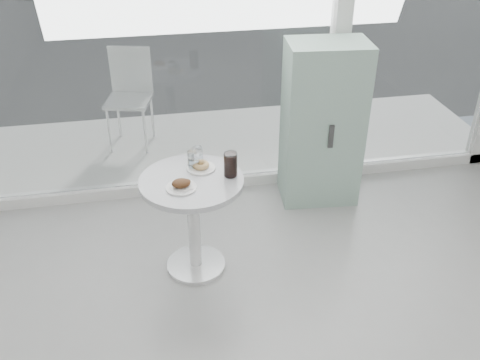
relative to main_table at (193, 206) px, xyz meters
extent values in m
cube|color=white|center=(0.50, 1.10, -0.50)|extent=(5.00, 0.12, 0.10)
cube|color=white|center=(1.40, 1.10, 0.95)|extent=(0.14, 0.14, 3.00)
cube|color=white|center=(-0.27, 1.10, 0.85)|extent=(3.21, 0.02, 2.60)
cube|color=white|center=(2.17, 1.10, 0.85)|extent=(1.41, 0.02, 2.60)
cylinder|color=white|center=(0.00, 0.00, -0.54)|extent=(0.44, 0.44, 0.03)
cylinder|color=white|center=(0.00, 0.00, -0.18)|extent=(0.09, 0.09, 0.70)
cylinder|color=silver|center=(0.00, 0.00, 0.20)|extent=(0.72, 0.72, 0.04)
cube|color=silver|center=(0.50, 1.90, -0.53)|extent=(5.60, 1.60, 0.05)
cube|color=#86AC9A|center=(1.19, 0.78, 0.16)|extent=(0.69, 0.49, 1.41)
cube|color=#333333|center=(1.19, 0.56, 0.16)|extent=(0.04, 0.02, 0.20)
cylinder|color=white|center=(-0.65, 1.88, -0.26)|extent=(0.03, 0.03, 0.48)
cylinder|color=white|center=(-0.29, 1.79, -0.26)|extent=(0.03, 0.03, 0.48)
cylinder|color=white|center=(-0.56, 2.23, -0.26)|extent=(0.03, 0.03, 0.48)
cylinder|color=white|center=(-0.20, 2.14, -0.26)|extent=(0.03, 0.03, 0.48)
cube|color=white|center=(-0.42, 2.01, -0.01)|extent=(0.52, 0.52, 0.03)
cube|color=white|center=(-0.37, 2.20, 0.25)|extent=(0.42, 0.13, 0.48)
cylinder|color=white|center=(-0.08, -0.10, 0.23)|extent=(0.21, 0.21, 0.01)
cube|color=white|center=(-0.06, -0.11, 0.24)|extent=(0.11, 0.10, 0.00)
ellipsoid|color=#3D2410|center=(-0.08, -0.10, 0.26)|extent=(0.12, 0.10, 0.05)
ellipsoid|color=#3D2410|center=(-0.04, -0.08, 0.25)|extent=(0.06, 0.06, 0.03)
cylinder|color=white|center=(0.08, 0.13, 0.23)|extent=(0.20, 0.20, 0.01)
torus|color=tan|center=(0.08, 0.13, 0.25)|extent=(0.12, 0.12, 0.04)
cylinder|color=white|center=(0.03, 0.15, 0.29)|extent=(0.08, 0.08, 0.13)
cylinder|color=white|center=(0.03, 0.15, 0.26)|extent=(0.07, 0.07, 0.07)
cylinder|color=white|center=(0.07, 0.22, 0.28)|extent=(0.07, 0.07, 0.12)
cylinder|color=white|center=(0.07, 0.22, 0.25)|extent=(0.06, 0.06, 0.07)
cylinder|color=white|center=(0.27, 0.00, 0.31)|extent=(0.09, 0.09, 0.18)
cylinder|color=black|center=(0.27, 0.00, 0.30)|extent=(0.08, 0.08, 0.16)
camera|label=1|loc=(-0.25, -3.11, 2.12)|focal=40.00mm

